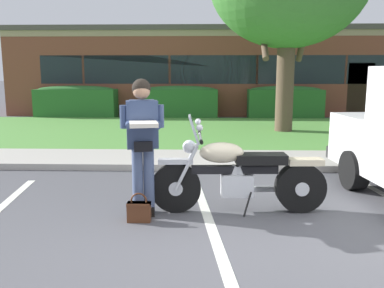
# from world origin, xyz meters

# --- Properties ---
(ground_plane) EXTENTS (140.00, 140.00, 0.00)m
(ground_plane) POSITION_xyz_m (0.00, 0.00, 0.00)
(ground_plane) COLOR #4C4C51
(curb_strip) EXTENTS (60.00, 0.20, 0.12)m
(curb_strip) POSITION_xyz_m (0.00, 3.21, 0.06)
(curb_strip) COLOR #ADA89E
(curb_strip) RESTS_ON ground
(concrete_walk) EXTENTS (60.00, 1.50, 0.08)m
(concrete_walk) POSITION_xyz_m (0.00, 4.06, 0.04)
(concrete_walk) COLOR #ADA89E
(concrete_walk) RESTS_ON ground
(grass_lawn) EXTENTS (60.00, 6.56, 0.06)m
(grass_lawn) POSITION_xyz_m (0.00, 8.09, 0.03)
(grass_lawn) COLOR #518E3D
(grass_lawn) RESTS_ON ground
(stall_stripe_1) EXTENTS (0.63, 4.38, 0.01)m
(stall_stripe_1) POSITION_xyz_m (0.11, 0.20, 0.00)
(stall_stripe_1) COLOR silver
(stall_stripe_1) RESTS_ON ground
(motorcycle) EXTENTS (2.24, 0.82, 1.26)m
(motorcycle) POSITION_xyz_m (0.52, 0.97, 0.49)
(motorcycle) COLOR black
(motorcycle) RESTS_ON ground
(rider_person) EXTENTS (0.53, 0.63, 1.70)m
(rider_person) POSITION_xyz_m (-0.76, 0.81, 1.01)
(rider_person) COLOR black
(rider_person) RESTS_ON ground
(handbag) EXTENTS (0.28, 0.13, 0.36)m
(handbag) POSITION_xyz_m (-0.78, 0.56, 0.14)
(handbag) COLOR #562D19
(handbag) RESTS_ON ground
(hedge_left) EXTENTS (3.09, 0.90, 1.24)m
(hedge_left) POSITION_xyz_m (-5.00, 11.74, 0.65)
(hedge_left) COLOR #286028
(hedge_left) RESTS_ON ground
(hedge_center_left) EXTENTS (2.89, 0.90, 1.24)m
(hedge_center_left) POSITION_xyz_m (-0.99, 11.74, 0.65)
(hedge_center_left) COLOR #286028
(hedge_center_left) RESTS_ON ground
(hedge_center_right) EXTENTS (2.80, 0.90, 1.24)m
(hedge_center_right) POSITION_xyz_m (3.02, 11.74, 0.65)
(hedge_center_right) COLOR #286028
(hedge_center_right) RESTS_ON ground
(brick_building) EXTENTS (20.23, 10.38, 3.55)m
(brick_building) POSITION_xyz_m (1.99, 17.34, 1.78)
(brick_building) COLOR brown
(brick_building) RESTS_ON ground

